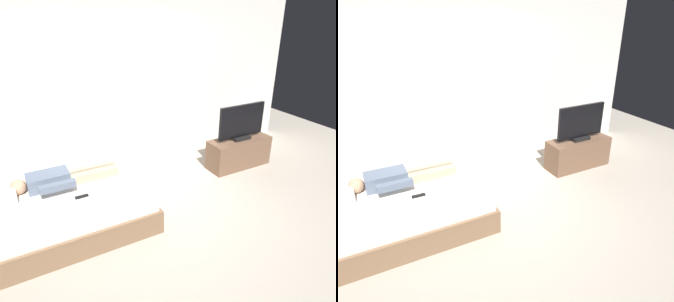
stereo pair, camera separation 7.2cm
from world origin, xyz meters
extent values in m
plane|color=#ADA393|center=(0.00, 0.00, 0.00)|extent=(10.00, 10.00, 0.00)
cube|color=silver|center=(0.40, 1.63, 1.40)|extent=(6.40, 0.10, 2.80)
cube|color=brown|center=(-1.07, 0.39, 0.15)|extent=(2.05, 1.50, 0.30)
cube|color=silver|center=(-1.07, 0.39, 0.42)|extent=(1.97, 1.42, 0.24)
cube|color=slate|center=(-1.17, 0.46, 0.63)|extent=(0.48, 0.28, 0.18)
sphere|color=tan|center=(-1.50, 0.46, 0.63)|extent=(0.18, 0.18, 0.18)
cube|color=tan|center=(-0.63, 0.38, 0.60)|extent=(0.60, 0.11, 0.11)
cube|color=tan|center=(-0.63, 0.54, 0.60)|extent=(0.60, 0.11, 0.11)
cube|color=slate|center=(-1.11, 0.18, 0.67)|extent=(0.40, 0.08, 0.08)
cube|color=black|center=(-0.89, 0.04, 0.55)|extent=(0.15, 0.04, 0.02)
cube|color=brown|center=(1.91, 0.60, 0.25)|extent=(1.10, 0.40, 0.50)
cube|color=black|center=(1.91, 0.60, 0.53)|extent=(0.32, 0.20, 0.05)
cube|color=black|center=(1.91, 0.60, 0.82)|extent=(0.88, 0.05, 0.54)
camera|label=1|loc=(-1.50, -3.09, 2.50)|focal=33.67mm
camera|label=2|loc=(-1.43, -3.13, 2.50)|focal=33.67mm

